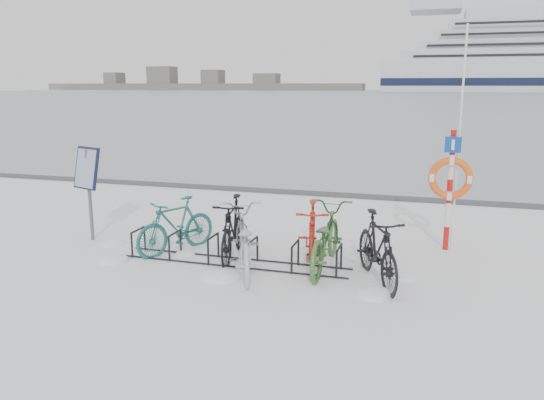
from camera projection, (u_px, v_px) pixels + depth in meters
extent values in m
plane|color=white|center=(233.00, 263.00, 8.98)|extent=(900.00, 900.00, 0.00)
cube|color=#98A4AC|center=(422.00, 95.00, 154.04)|extent=(400.00, 298.00, 0.02)
cube|color=#3F3F42|center=(310.00, 193.00, 14.49)|extent=(400.00, 0.25, 0.10)
cylinder|color=black|center=(132.00, 245.00, 9.23)|extent=(0.04, 0.04, 0.44)
cylinder|color=black|center=(145.00, 238.00, 9.64)|extent=(0.04, 0.04, 0.44)
cylinder|color=black|center=(138.00, 230.00, 9.39)|extent=(0.04, 0.44, 0.04)
cylinder|color=black|center=(169.00, 249.00, 9.03)|extent=(0.04, 0.04, 0.44)
cylinder|color=black|center=(181.00, 242.00, 9.44)|extent=(0.04, 0.04, 0.44)
cylinder|color=black|center=(175.00, 233.00, 9.19)|extent=(0.04, 0.44, 0.04)
cylinder|color=black|center=(208.00, 253.00, 8.83)|extent=(0.04, 0.04, 0.44)
cylinder|color=black|center=(218.00, 245.00, 9.24)|extent=(0.04, 0.04, 0.44)
cylinder|color=black|center=(213.00, 236.00, 8.99)|extent=(0.04, 0.44, 0.04)
cylinder|color=black|center=(249.00, 257.00, 8.62)|extent=(0.04, 0.04, 0.44)
cylinder|color=black|center=(257.00, 249.00, 9.04)|extent=(0.04, 0.04, 0.44)
cylinder|color=black|center=(253.00, 240.00, 8.78)|extent=(0.04, 0.44, 0.04)
cylinder|color=black|center=(292.00, 261.00, 8.42)|extent=(0.04, 0.04, 0.44)
cylinder|color=black|center=(298.00, 252.00, 8.83)|extent=(0.04, 0.04, 0.44)
cylinder|color=black|center=(295.00, 244.00, 8.58)|extent=(0.04, 0.44, 0.04)
cylinder|color=black|center=(337.00, 265.00, 8.22)|extent=(0.04, 0.04, 0.44)
cylinder|color=black|center=(341.00, 256.00, 8.63)|extent=(0.04, 0.04, 0.44)
cylinder|color=black|center=(339.00, 247.00, 8.38)|extent=(0.04, 0.44, 0.04)
cylinder|color=black|center=(228.00, 266.00, 8.77)|extent=(4.00, 0.03, 0.03)
cylinder|color=black|center=(238.00, 258.00, 9.18)|extent=(4.00, 0.03, 0.03)
cylinder|color=#595B5E|center=(90.00, 196.00, 10.15)|extent=(0.07, 0.07, 1.76)
cube|color=black|center=(87.00, 168.00, 10.01)|extent=(0.65, 0.41, 0.80)
cube|color=#8C99AD|center=(85.00, 168.00, 9.97)|extent=(0.57, 0.33, 0.71)
cylinder|color=#B3120E|center=(446.00, 238.00, 9.69)|extent=(0.10, 0.10, 0.44)
cylinder|color=silver|center=(448.00, 215.00, 9.59)|extent=(0.10, 0.10, 0.44)
cylinder|color=#B3120E|center=(449.00, 191.00, 9.50)|extent=(0.10, 0.10, 0.44)
cylinder|color=silver|center=(451.00, 167.00, 9.41)|extent=(0.10, 0.10, 0.44)
cylinder|color=#B3120E|center=(453.00, 142.00, 9.31)|extent=(0.10, 0.10, 0.44)
torus|color=#E75215|center=(451.00, 178.00, 9.36)|extent=(0.76, 0.13, 0.76)
cube|color=#0D3A94|center=(453.00, 145.00, 9.24)|extent=(0.28, 0.03, 0.28)
cylinder|color=silver|center=(459.00, 141.00, 9.33)|extent=(0.04, 0.04, 3.97)
cube|color=silver|center=(436.00, 5.00, 215.87)|extent=(19.90, 19.90, 5.97)
cube|color=#525252|center=(196.00, 87.00, 285.57)|extent=(180.00, 12.00, 3.50)
cube|color=#525252|center=(146.00, 80.00, 293.18)|extent=(24.00, 10.00, 8.00)
cube|color=#525252|center=(249.00, 80.00, 276.47)|extent=(20.00, 10.00, 6.00)
imported|color=#1C605A|center=(176.00, 224.00, 9.53)|extent=(1.18, 1.73, 1.02)
imported|color=black|center=(233.00, 227.00, 9.14)|extent=(0.81, 1.91, 1.11)
imported|color=#AAAEB3|center=(243.00, 239.00, 8.50)|extent=(1.45, 2.16, 1.07)
imported|color=#A92011|center=(312.00, 234.00, 8.74)|extent=(0.87, 1.89, 1.09)
imported|color=#346A2F|center=(325.00, 236.00, 8.67)|extent=(0.71, 2.05, 1.07)
imported|color=black|center=(377.00, 247.00, 8.05)|extent=(1.21, 1.89, 1.10)
ellipsoid|color=white|center=(268.00, 256.00, 9.36)|extent=(0.32, 0.32, 0.11)
ellipsoid|color=white|center=(113.00, 261.00, 9.10)|extent=(0.54, 0.54, 0.19)
ellipsoid|color=white|center=(374.00, 295.00, 7.63)|extent=(0.57, 0.57, 0.20)
ellipsoid|color=white|center=(114.00, 244.00, 10.04)|extent=(0.46, 0.46, 0.16)
ellipsoid|color=white|center=(322.00, 261.00, 9.10)|extent=(0.44, 0.44, 0.16)
ellipsoid|color=white|center=(186.00, 254.00, 9.47)|extent=(0.38, 0.38, 0.13)
ellipsoid|color=white|center=(221.00, 277.00, 8.33)|extent=(0.67, 0.67, 0.23)
ellipsoid|color=white|center=(403.00, 277.00, 8.34)|extent=(0.47, 0.47, 0.16)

